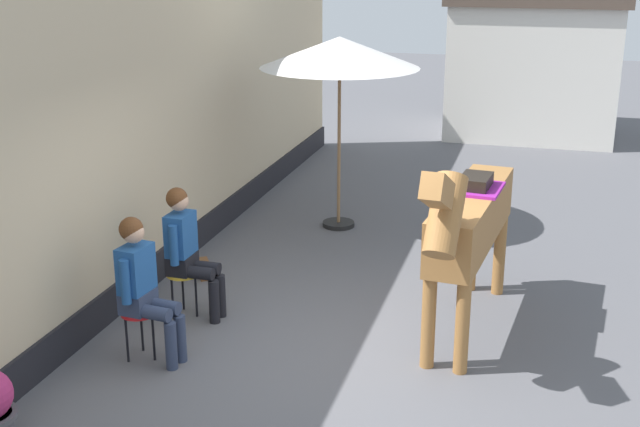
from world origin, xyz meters
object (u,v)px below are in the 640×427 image
Objects in this scene: saddled_horse_center at (469,222)px; cafe_parasol at (340,54)px; spare_stool_white at (454,211)px; seated_visitor_far at (187,246)px; seated_visitor_near at (143,282)px; satchel_bag at (204,269)px.

cafe_parasol reaches higher than saddled_horse_center.
saddled_horse_center reaches higher than spare_stool_white.
seated_visitor_far is at bearing -171.86° from saddled_horse_center.
seated_visitor_far is 0.54× the size of cafe_parasol.
seated_visitor_far is (-0.01, 0.99, 0.00)m from seated_visitor_near.
saddled_horse_center is at bearing 26.52° from seated_visitor_near.
seated_visitor_far is 3.02× the size of spare_stool_white.
saddled_horse_center is 3.32m from satchel_bag.
saddled_horse_center is (2.79, 0.40, 0.38)m from seated_visitor_far.
saddled_horse_center is at bearing -80.95° from spare_stool_white.
saddled_horse_center is 6.51× the size of spare_stool_white.
spare_stool_white is (2.36, 4.08, -0.38)m from seated_visitor_near.
seated_visitor_near reaches higher than satchel_bag.
spare_stool_white reaches higher than satchel_bag.
saddled_horse_center is at bearing 8.14° from seated_visitor_far.
seated_visitor_near is 3.02× the size of spare_stool_white.
seated_visitor_near is at bearing -119.99° from spare_stool_white.
seated_visitor_near and seated_visitor_far have the same top height.
saddled_horse_center is at bearing -133.64° from satchel_bag.
satchel_bag is at bearing 105.49° from seated_visitor_far.
seated_visitor_far is 0.46× the size of saddled_horse_center.
seated_visitor_near is at bearing 156.17° from satchel_bag.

